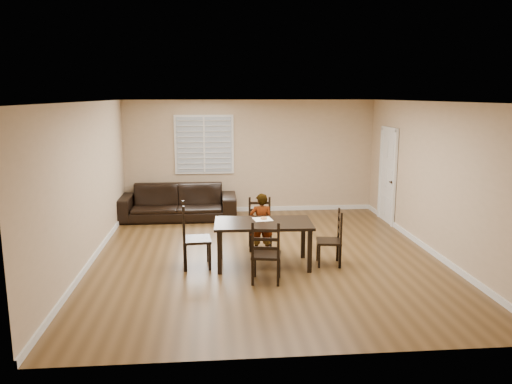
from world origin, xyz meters
The scene contains 11 objects.
ground centered at (0.00, 0.00, 0.00)m, with size 7.00×7.00×0.00m, color brown.
room centered at (0.04, 0.18, 1.81)m, with size 6.04×7.04×2.72m.
dining_table centered at (-0.09, -0.51, 0.66)m, with size 1.63×0.96×0.75m.
chair_near centered at (-0.05, 0.50, 0.43)m, with size 0.44×0.41×0.95m.
chair_far centered at (-0.14, -1.36, 0.44)m, with size 0.50×0.48×0.97m.
chair_left centered at (-1.32, -0.48, 0.49)m, with size 0.49×0.52×1.08m.
chair_right centered at (1.12, -0.57, 0.42)m, with size 0.45×0.47×0.94m.
child centered at (-0.07, 0.07, 0.56)m, with size 0.41×0.27×1.12m, color gray.
napkin centered at (-0.08, -0.33, 0.75)m, with size 0.30×0.30×0.00m, color white.
donut centered at (-0.06, -0.33, 0.77)m, with size 0.11×0.11×0.04m.
sofa centered at (-1.73, 2.84, 0.39)m, with size 2.68×1.05×0.78m, color black.
Camera 1 is at (-0.91, -8.44, 2.81)m, focal length 35.00 mm.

